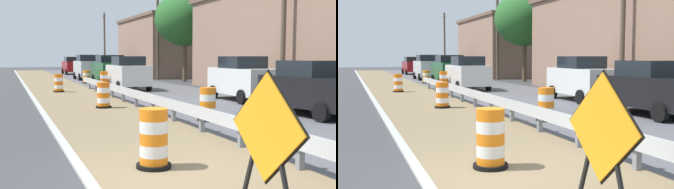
% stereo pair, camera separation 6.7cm
% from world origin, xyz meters
% --- Properties ---
extents(ground_plane, '(160.00, 160.00, 0.00)m').
position_xyz_m(ground_plane, '(0.00, 0.00, 0.00)').
color(ground_plane, '#3D3D3F').
extents(median_dirt_strip, '(3.84, 120.00, 0.01)m').
position_xyz_m(median_dirt_strip, '(0.72, 0.00, 0.00)').
color(median_dirt_strip, '#7F6B4C').
rests_on(median_dirt_strip, ground).
extents(curb_near_edge, '(0.20, 120.00, 0.11)m').
position_xyz_m(curb_near_edge, '(-1.30, 0.00, 0.00)').
color(curb_near_edge, '#ADADA8').
rests_on(curb_near_edge, ground).
extents(guardrail_median, '(0.18, 43.49, 0.71)m').
position_xyz_m(guardrail_median, '(2.40, -0.49, 0.52)').
color(guardrail_median, silver).
rests_on(guardrail_median, ground).
extents(warning_sign_diamond, '(0.16, 1.56, 1.91)m').
position_xyz_m(warning_sign_diamond, '(0.71, -1.97, 1.04)').
color(warning_sign_diamond, black).
rests_on(warning_sign_diamond, ground).
extents(traffic_barrel_nearest, '(0.66, 0.66, 1.12)m').
position_xyz_m(traffic_barrel_nearest, '(0.01, 0.59, 0.51)').
color(traffic_barrel_nearest, orange).
rests_on(traffic_barrel_nearest, ground).
extents(traffic_barrel_close, '(0.65, 0.65, 1.08)m').
position_xyz_m(traffic_barrel_close, '(3.52, 5.42, 0.49)').
color(traffic_barrel_close, orange).
rests_on(traffic_barrel_close, ground).
extents(traffic_barrel_mid, '(0.64, 0.64, 1.04)m').
position_xyz_m(traffic_barrel_mid, '(1.14, 10.02, 0.47)').
color(traffic_barrel_mid, orange).
rests_on(traffic_barrel_mid, ground).
extents(traffic_barrel_far, '(0.63, 0.63, 1.13)m').
position_xyz_m(traffic_barrel_far, '(3.32, 19.81, 0.51)').
color(traffic_barrel_far, orange).
rests_on(traffic_barrel_far, ground).
extents(traffic_barrel_farther, '(0.63, 0.63, 1.06)m').
position_xyz_m(traffic_barrel_farther, '(0.35, 18.46, 0.48)').
color(traffic_barrel_farther, orange).
rests_on(traffic_barrel_farther, ground).
extents(traffic_barrel_farthest, '(0.69, 0.69, 1.00)m').
position_xyz_m(traffic_barrel_farthest, '(3.34, 26.09, 0.45)').
color(traffic_barrel_farthest, orange).
rests_on(traffic_barrel_farthest, ground).
extents(car_lead_near_lane, '(2.19, 4.77, 2.19)m').
position_xyz_m(car_lead_near_lane, '(4.88, 25.01, 1.09)').
color(car_lead_near_lane, '#195128').
rests_on(car_lead_near_lane, ground).
extents(car_trailing_near_lane, '(2.07, 4.31, 2.08)m').
position_xyz_m(car_trailing_near_lane, '(7.92, 10.49, 1.04)').
color(car_trailing_near_lane, silver).
rests_on(car_trailing_near_lane, ground).
extents(car_lead_far_lane, '(2.09, 4.27, 2.23)m').
position_xyz_m(car_lead_far_lane, '(4.35, 31.27, 1.11)').
color(car_lead_far_lane, silver).
rests_on(car_lead_far_lane, ground).
extents(car_mid_far_lane, '(2.06, 4.69, 2.14)m').
position_xyz_m(car_mid_far_lane, '(7.90, 36.36, 1.07)').
color(car_mid_far_lane, navy).
rests_on(car_mid_far_lane, ground).
extents(car_trailing_far_lane, '(2.15, 4.67, 2.09)m').
position_xyz_m(car_trailing_far_lane, '(4.63, 18.88, 1.05)').
color(car_trailing_far_lane, silver).
rests_on(car_trailing_far_lane, ground).
extents(car_distant_a, '(2.08, 4.79, 2.04)m').
position_xyz_m(car_distant_a, '(7.93, 50.07, 1.02)').
color(car_distant_a, silver).
rests_on(car_distant_a, ground).
extents(car_distant_b, '(2.18, 4.59, 2.05)m').
position_xyz_m(car_distant_b, '(4.86, 43.76, 1.03)').
color(car_distant_b, maroon).
rests_on(car_distant_b, ground).
extents(car_distant_c, '(2.19, 4.17, 1.93)m').
position_xyz_m(car_distant_c, '(7.59, 5.25, 0.97)').
color(car_distant_c, black).
rests_on(car_distant_c, ground).
extents(roadside_shop_near, '(8.79, 16.54, 6.16)m').
position_xyz_m(roadside_shop_near, '(14.52, 13.57, 3.09)').
color(roadside_shop_near, '#93705B').
rests_on(roadside_shop_near, ground).
extents(roadside_shop_far, '(8.03, 12.97, 6.19)m').
position_xyz_m(roadside_shop_far, '(13.77, 35.53, 3.11)').
color(roadside_shop_far, '#93705B').
rests_on(roadside_shop_far, ground).
extents(utility_pole_near, '(0.24, 1.80, 8.20)m').
position_xyz_m(utility_pole_near, '(9.76, 10.00, 4.26)').
color(utility_pole_near, brown).
rests_on(utility_pole_near, ground).
extents(utility_pole_mid, '(0.24, 1.80, 7.75)m').
position_xyz_m(utility_pole_mid, '(10.19, 28.78, 4.03)').
color(utility_pole_mid, brown).
rests_on(utility_pole_mid, ground).
extents(utility_pole_far, '(0.24, 1.80, 7.91)m').
position_xyz_m(utility_pole_far, '(9.98, 49.39, 4.11)').
color(utility_pole_far, brown).
rests_on(utility_pole_far, ground).
extents(tree_roadside, '(4.95, 4.95, 7.40)m').
position_xyz_m(tree_roadside, '(11.32, 25.33, 5.16)').
color(tree_roadside, brown).
rests_on(tree_roadside, ground).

